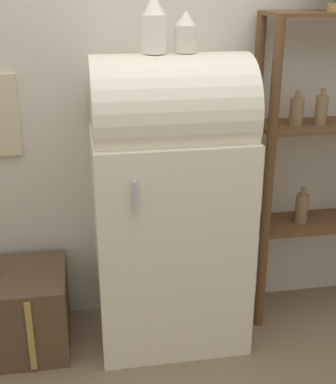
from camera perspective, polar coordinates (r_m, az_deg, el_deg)
ground_plane at (r=2.84m, az=1.20°, el=-17.71°), size 12.00×12.00×0.00m
wall_back at (r=2.80m, az=-0.97°, el=12.38°), size 7.00×0.09×2.70m
refrigerator at (r=2.67m, az=0.23°, el=-1.15°), size 0.75×0.58×1.50m
shelf_unit at (r=2.96m, az=16.48°, el=3.88°), size 0.77×0.31×1.66m
vase_left at (r=2.46m, az=-1.49°, el=17.30°), size 0.11×0.11×0.25m
vase_center at (r=2.50m, az=1.92°, el=16.58°), size 0.11×0.11×0.18m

